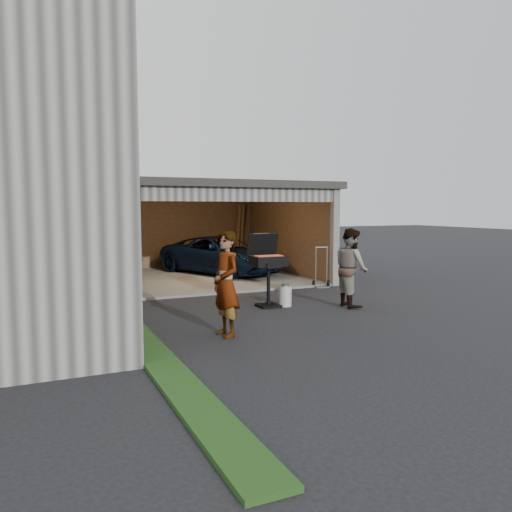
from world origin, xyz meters
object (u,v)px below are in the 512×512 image
at_px(minivan, 222,257).
at_px(woman, 226,284).
at_px(man, 351,267).
at_px(plywood_panel, 126,308).
at_px(bbq_grill, 268,264).
at_px(hand_truck, 322,279).
at_px(propane_tank, 285,296).

height_order(minivan, woman, woman).
distance_m(man, plywood_panel, 5.05).
xyz_separation_m(bbq_grill, hand_truck, (2.54, 1.82, -0.74)).
bearing_deg(propane_tank, minivan, 84.62).
bearing_deg(propane_tank, bbq_grill, 164.02).
relative_size(minivan, man, 2.46).
xyz_separation_m(propane_tank, plywood_panel, (-3.68, -1.18, 0.26)).
xyz_separation_m(woman, hand_truck, (4.28, 3.81, -0.68)).
bearing_deg(minivan, man, -106.63).
relative_size(woman, propane_tank, 4.04).
bearing_deg(bbq_grill, hand_truck, 35.69).
bearing_deg(plywood_panel, bbq_grill, 21.31).
bearing_deg(woman, bbq_grill, 131.62).
height_order(minivan, bbq_grill, bbq_grill).
relative_size(man, bbq_grill, 1.08).
xyz_separation_m(minivan, bbq_grill, (-0.88, -5.25, 0.36)).
height_order(man, plywood_panel, man).
xyz_separation_m(woman, propane_tank, (2.12, 1.88, -0.68)).
height_order(woman, bbq_grill, woman).
relative_size(propane_tank, hand_truck, 0.40).
bearing_deg(hand_truck, minivan, 133.34).
bearing_deg(plywood_panel, man, 6.37).
bearing_deg(propane_tank, plywood_panel, -162.22).
relative_size(man, hand_truck, 1.55).
height_order(man, bbq_grill, man).
bearing_deg(man, bbq_grill, 74.97).
xyz_separation_m(minivan, hand_truck, (1.66, -3.43, -0.38)).
relative_size(bbq_grill, hand_truck, 1.43).
height_order(minivan, man, man).
height_order(minivan, plywood_panel, minivan).
relative_size(minivan, woman, 2.38).
distance_m(woman, hand_truck, 5.77).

